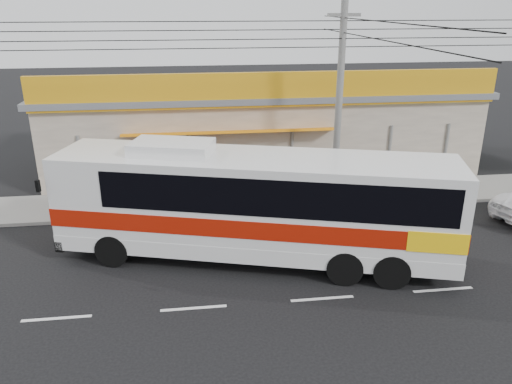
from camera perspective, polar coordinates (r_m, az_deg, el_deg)
ground at (r=18.17m, az=5.57°, el=-7.79°), size 120.00×120.00×0.00m
sidewalk at (r=23.47m, az=2.35°, el=-0.67°), size 30.00×3.20×0.15m
lane_markings at (r=16.09m, az=7.57°, el=-12.00°), size 50.00×0.12×0.01m
storefront_building at (r=28.04m, az=0.48°, el=7.70°), size 22.60×9.20×5.70m
coach_bus at (r=17.26m, az=0.49°, el=-0.95°), size 14.01×6.65×4.24m
motorbike_red at (r=23.57m, az=-13.87°, el=0.12°), size 1.69×0.73×0.86m
motorbike_dark at (r=23.42m, az=-11.81°, el=0.32°), size 1.70×0.84×0.99m
utility_pole at (r=21.66m, az=9.93°, el=17.51°), size 34.00×14.00×9.13m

